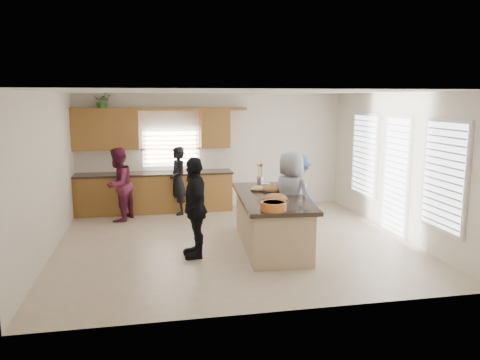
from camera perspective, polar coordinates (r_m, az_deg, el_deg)
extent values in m
plane|color=beige|center=(8.94, -0.76, -7.53)|extent=(6.50, 6.50, 0.00)
cube|color=silver|center=(11.57, -3.43, 3.56)|extent=(6.50, 0.02, 2.80)
cube|color=silver|center=(5.75, 4.55, -3.04)|extent=(6.50, 0.02, 2.80)
cube|color=silver|center=(8.67, -22.43, 0.65)|extent=(0.02, 6.00, 2.80)
cube|color=silver|center=(9.74, 18.41, 1.85)|extent=(0.02, 6.00, 2.80)
cube|color=white|center=(8.53, -0.80, 10.72)|extent=(6.50, 6.00, 0.02)
cube|color=#935E2A|center=(11.31, -10.34, -1.61)|extent=(3.65, 0.62, 0.90)
cube|color=black|center=(11.22, -10.42, 0.77)|extent=(3.70, 0.65, 0.05)
cube|color=#935E2A|center=(11.28, -16.09, 5.84)|extent=(1.50, 0.36, 0.90)
cube|color=#935E2A|center=(11.35, -3.08, 6.23)|extent=(0.70, 0.36, 0.90)
cube|color=#935E2A|center=(11.22, -9.64, 8.52)|extent=(4.05, 0.40, 0.06)
cube|color=brown|center=(11.43, -8.39, 3.78)|extent=(1.35, 0.08, 0.85)
cube|color=white|center=(10.86, 14.93, 2.96)|extent=(0.06, 1.10, 1.75)
cube|color=white|center=(9.67, 18.47, 0.45)|extent=(0.06, 0.85, 2.25)
cube|color=white|center=(8.38, 23.57, 0.45)|extent=(0.06, 1.10, 1.75)
cube|color=tan|center=(8.60, 3.79, -5.21)|extent=(1.19, 2.57, 0.88)
cube|color=black|center=(8.49, 3.82, -2.11)|extent=(1.36, 2.78, 0.07)
cube|color=black|center=(8.72, 3.76, -7.74)|extent=(1.10, 2.48, 0.08)
cylinder|color=black|center=(8.06, 4.35, -2.43)|extent=(0.47, 0.47, 0.02)
ellipsoid|color=#AF7337|center=(8.05, 4.35, -2.31)|extent=(0.42, 0.42, 0.19)
cylinder|color=black|center=(8.88, 3.85, -1.26)|extent=(0.42, 0.42, 0.02)
ellipsoid|color=#AF7337|center=(8.88, 3.86, -1.15)|extent=(0.37, 0.37, 0.17)
cylinder|color=black|center=(8.92, 2.28, -1.20)|extent=(0.31, 0.31, 0.02)
ellipsoid|color=#E1AB60|center=(8.92, 2.28, -1.09)|extent=(0.28, 0.28, 0.13)
cylinder|color=#C96B24|center=(7.36, 4.09, -3.20)|extent=(0.41, 0.41, 0.13)
cylinder|color=#F5F1C2|center=(7.35, 4.10, -2.84)|extent=(0.34, 0.34, 0.04)
cylinder|color=white|center=(7.74, 7.35, -2.76)|extent=(0.07, 0.07, 0.09)
cylinder|color=#C598DE|center=(9.41, 3.14, -0.53)|extent=(0.19, 0.19, 0.05)
cylinder|color=silver|center=(9.57, 2.46, -0.04)|extent=(0.13, 0.13, 0.15)
imported|color=#38762F|center=(11.26, -16.35, 9.24)|extent=(0.45, 0.41, 0.44)
imported|color=black|center=(10.95, -7.58, -0.08)|extent=(0.54, 0.67, 1.58)
imported|color=#5D1C32|center=(10.60, -14.61, -0.54)|extent=(0.90, 0.98, 1.63)
imported|color=black|center=(7.96, -5.52, -3.35)|extent=(0.47, 1.03, 1.73)
imported|color=#3B5281|center=(9.15, 6.83, -1.88)|extent=(1.10, 1.22, 1.64)
imported|color=gray|center=(8.74, 6.21, -2.13)|extent=(0.94, 1.01, 1.73)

